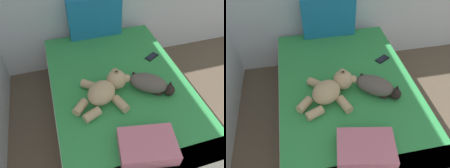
% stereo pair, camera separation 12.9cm
% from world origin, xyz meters
% --- Properties ---
extents(bed, '(1.30, 2.03, 0.50)m').
position_xyz_m(bed, '(1.15, 2.80, 0.25)').
color(bed, '#9E7A56').
rests_on(bed, ground_plane).
extents(patterned_cushion, '(0.60, 0.13, 0.46)m').
position_xyz_m(patterned_cushion, '(1.13, 3.73, 0.73)').
color(patterned_cushion, '#1972AD').
rests_on(patterned_cushion, bed).
extents(cat, '(0.40, 0.40, 0.15)m').
position_xyz_m(cat, '(1.38, 2.72, 0.57)').
color(cat, '#59514C').
rests_on(cat, bed).
extents(teddy_bear, '(0.56, 0.47, 0.19)m').
position_xyz_m(teddy_bear, '(0.99, 2.76, 0.58)').
color(teddy_bear, tan).
rests_on(teddy_bear, bed).
extents(cell_phone, '(0.16, 0.14, 0.01)m').
position_xyz_m(cell_phone, '(1.59, 3.15, 0.51)').
color(cell_phone, black).
rests_on(cell_phone, bed).
extents(throw_pillow, '(0.44, 0.35, 0.11)m').
position_xyz_m(throw_pillow, '(1.12, 2.17, 0.56)').
color(throw_pillow, '#D1728C').
rests_on(throw_pillow, bed).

